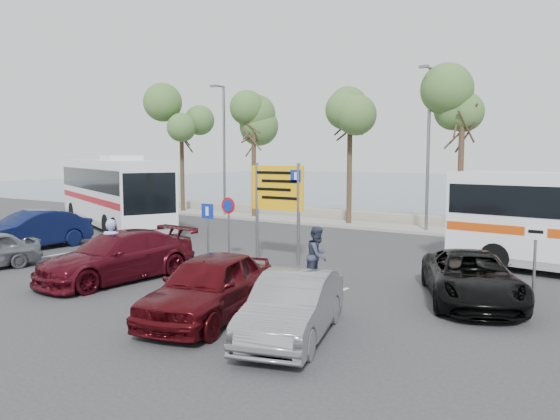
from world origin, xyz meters
The scene contains 23 objects.
ground centered at (0.00, 0.00, 0.00)m, with size 120.00×120.00×0.00m, color #2E2E30.
kerb_strip centered at (0.00, 14.00, 0.07)m, with size 44.00×2.40×0.15m, color gray.
seawall centered at (0.00, 16.00, 0.30)m, with size 48.00×0.80×0.60m, color gray.
sea centered at (0.00, 60.00, 0.01)m, with size 140.00×140.00×0.00m, color #476172.
tree_far_left centered at (-14.00, 14.00, 6.33)m, with size 3.20×3.20×7.60m.
tree_left centered at (-8.00, 14.00, 6.00)m, with size 3.20×3.20×7.20m.
tree_mid centered at (-1.50, 14.00, 6.65)m, with size 3.20×3.20×8.00m.
tree_right centered at (4.50, 14.00, 6.17)m, with size 3.20×3.20×7.40m.
street_lamp_left centered at (-10.00, 13.52, 4.60)m, with size 0.45×1.15×8.01m.
street_lamp_right centered at (3.00, 13.52, 4.60)m, with size 0.45×1.15×8.01m.
direction_sign centered at (1.00, 3.20, 2.43)m, with size 2.20×0.12×3.60m.
sign_no_stop centered at (-0.60, 2.38, 1.58)m, with size 0.60×0.08×2.35m.
sign_parking centered at (-0.20, 0.79, 1.47)m, with size 0.50×0.07×2.25m.
sign_taxi centered at (9.80, 1.49, 1.42)m, with size 0.50×0.07×2.20m.
lane_markings centered at (-1.14, -1.00, 0.00)m, with size 12.02×4.20×0.01m, color silver, non-canonical shape.
coach_bus_left centered at (-12.00, 6.50, 1.79)m, with size 12.39×7.50×3.87m.
car_blue centered at (-9.00, -0.15, 0.79)m, with size 1.68×4.81×1.59m, color #0D1741.
car_maroon centered at (-1.52, -1.94, 0.75)m, with size 2.10×5.17×1.50m, color #550E19.
car_red centered at (3.50, -3.41, 0.78)m, with size 1.83×4.56×1.55m, color #4E0B11.
suv_black centered at (8.30, 1.50, 0.66)m, with size 2.19×4.75×1.32m, color black.
car_silver_b centered at (5.90, -3.50, 0.68)m, with size 1.44×4.12×1.36m, color gray.
pedestrian_near centered at (-1.70, -2.00, 0.96)m, with size 0.70×0.46×1.91m, color #9BB4E1.
pedestrian_far centered at (3.93, 1.00, 0.88)m, with size 0.85×0.67×1.76m, color #32384C.
Camera 1 is at (11.91, -13.01, 3.85)m, focal length 35.00 mm.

